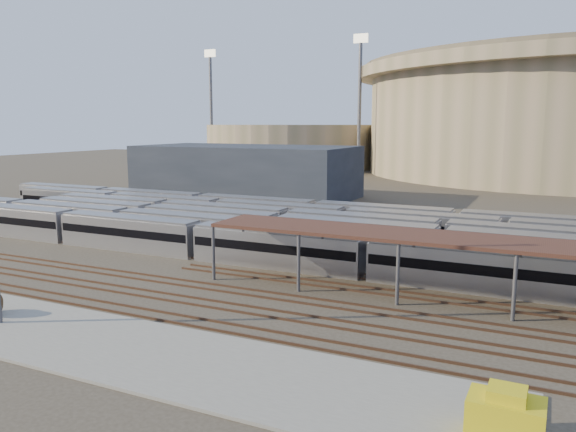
# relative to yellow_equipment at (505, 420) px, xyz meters

# --- Properties ---
(ground) EXTENTS (420.00, 420.00, 0.00)m
(ground) POSITION_rel_yellow_equipment_xyz_m (-18.50, 16.17, -1.22)
(ground) COLOR #383026
(ground) RESTS_ON ground
(apron) EXTENTS (50.00, 9.00, 0.20)m
(apron) POSITION_rel_yellow_equipment_xyz_m (-23.50, 1.17, -1.12)
(apron) COLOR gray
(apron) RESTS_ON ground
(subway_trains) EXTENTS (131.30, 23.90, 3.60)m
(subway_trains) POSITION_rel_yellow_equipment_xyz_m (-18.30, 34.67, 0.58)
(subway_trains) COLOR #A2A3A7
(subway_trains) RESTS_ON ground
(empty_tracks) EXTENTS (170.00, 9.62, 0.18)m
(empty_tracks) POSITION_rel_yellow_equipment_xyz_m (-18.50, 11.17, -1.13)
(empty_tracks) COLOR #4C3323
(empty_tracks) RESTS_ON ground
(secondary_arena) EXTENTS (56.00, 56.00, 14.00)m
(secondary_arena) POSITION_rel_yellow_equipment_xyz_m (-78.50, 146.17, 5.78)
(secondary_arena) COLOR gray
(secondary_arena) RESTS_ON ground
(service_building) EXTENTS (42.00, 20.00, 10.00)m
(service_building) POSITION_rel_yellow_equipment_xyz_m (-53.50, 71.17, 3.78)
(service_building) COLOR #1E232D
(service_building) RESTS_ON ground
(floodlight_0) EXTENTS (4.00, 1.00, 38.40)m
(floodlight_0) POSITION_rel_yellow_equipment_xyz_m (-48.50, 126.17, 19.43)
(floodlight_0) COLOR #545358
(floodlight_0) RESTS_ON ground
(floodlight_1) EXTENTS (4.00, 1.00, 38.40)m
(floodlight_1) POSITION_rel_yellow_equipment_xyz_m (-103.50, 136.17, 19.43)
(floodlight_1) COLOR #545358
(floodlight_1) RESTS_ON ground
(floodlight_3) EXTENTS (4.00, 1.00, 38.40)m
(floodlight_3) POSITION_rel_yellow_equipment_xyz_m (-28.50, 176.17, 19.43)
(floodlight_3) COLOR #545358
(floodlight_3) RESTS_ON ground
(yellow_equipment) EXTENTS (3.30, 2.10, 2.04)m
(yellow_equipment) POSITION_rel_yellow_equipment_xyz_m (0.00, 0.00, 0.00)
(yellow_equipment) COLOR gold
(yellow_equipment) RESTS_ON apron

